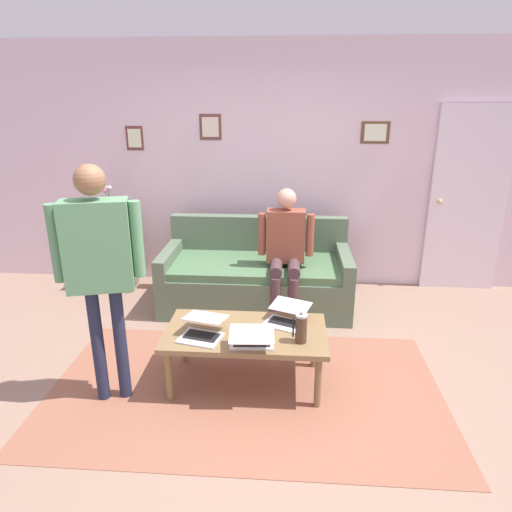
% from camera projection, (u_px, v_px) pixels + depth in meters
% --- Properties ---
extents(ground_plane, '(7.68, 7.68, 0.00)m').
position_uv_depth(ground_plane, '(251.00, 385.00, 3.52)').
color(ground_plane, '#937461').
extents(area_rug, '(2.95, 1.72, 0.01)m').
position_uv_depth(area_rug, '(245.00, 389.00, 3.47)').
color(area_rug, '#955B45').
rests_on(area_rug, ground_plane).
extents(back_wall, '(7.04, 0.11, 2.70)m').
position_uv_depth(back_wall, '(267.00, 168.00, 5.15)').
color(back_wall, silver).
rests_on(back_wall, ground_plane).
extents(interior_door, '(0.82, 0.09, 2.05)m').
position_uv_depth(interior_door, '(468.00, 201.00, 5.02)').
color(interior_door, white).
rests_on(interior_door, ground_plane).
extents(couch, '(1.93, 0.93, 0.88)m').
position_uv_depth(couch, '(256.00, 277.00, 4.83)').
color(couch, '#576A53').
rests_on(couch, ground_plane).
extents(coffee_table, '(1.21, 0.65, 0.45)m').
position_uv_depth(coffee_table, '(246.00, 336.00, 3.43)').
color(coffee_table, olive).
rests_on(coffee_table, ground_plane).
extents(laptop_left, '(0.37, 0.39, 0.14)m').
position_uv_depth(laptop_left, '(202.00, 330.00, 3.32)').
color(laptop_left, silver).
rests_on(laptop_left, coffee_table).
extents(laptop_center, '(0.40, 0.41, 0.13)m').
position_uv_depth(laptop_center, '(286.00, 317.00, 3.53)').
color(laptop_center, silver).
rests_on(laptop_center, coffee_table).
extents(laptop_right, '(0.33, 0.33, 0.14)m').
position_uv_depth(laptop_right, '(252.00, 339.00, 3.20)').
color(laptop_right, silver).
rests_on(laptop_right, coffee_table).
extents(french_press, '(0.10, 0.08, 0.25)m').
position_uv_depth(french_press, '(301.00, 328.00, 3.22)').
color(french_press, '#4C3323').
rests_on(french_press, coffee_table).
extents(side_shelf, '(0.42, 0.32, 0.78)m').
position_uv_depth(side_shelf, '(114.00, 256.00, 5.21)').
color(side_shelf, olive).
rests_on(side_shelf, ground_plane).
extents(flower_vase, '(0.10, 0.10, 0.41)m').
position_uv_depth(flower_vase, '(109.00, 210.00, 5.04)').
color(flower_vase, '#512B49').
rests_on(flower_vase, side_shelf).
extents(person_standing, '(0.60, 0.29, 1.71)m').
position_uv_depth(person_standing, '(99.00, 257.00, 3.03)').
color(person_standing, '#22273F').
rests_on(person_standing, ground_plane).
extents(person_seated, '(0.55, 0.51, 1.28)m').
position_uv_depth(person_seated, '(285.00, 246.00, 4.45)').
color(person_seated, '#4B3438').
rests_on(person_seated, ground_plane).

